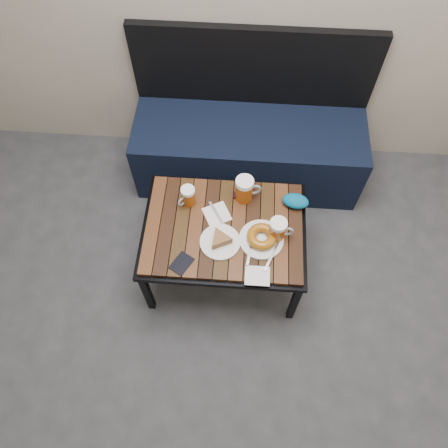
# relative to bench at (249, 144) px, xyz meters

# --- Properties ---
(room_shell) EXTENTS (4.00, 4.00, 4.00)m
(room_shell) POSITION_rel_bench_xyz_m (-0.08, -1.26, 1.48)
(room_shell) COLOR gray
(room_shell) RESTS_ON ground
(bench) EXTENTS (1.40, 0.50, 0.95)m
(bench) POSITION_rel_bench_xyz_m (0.00, 0.00, 0.00)
(bench) COLOR black
(bench) RESTS_ON ground
(cafe_table) EXTENTS (0.84, 0.62, 0.47)m
(cafe_table) POSITION_rel_bench_xyz_m (-0.11, -0.72, 0.16)
(cafe_table) COLOR black
(cafe_table) RESTS_ON ground
(beer_mug_left) EXTENTS (0.10, 0.10, 0.12)m
(beer_mug_left) POSITION_rel_bench_xyz_m (-0.30, -0.59, 0.26)
(beer_mug_left) COLOR #98430C
(beer_mug_left) RESTS_ON cafe_table
(beer_mug_centre) EXTENTS (0.14, 0.11, 0.15)m
(beer_mug_centre) POSITION_rel_bench_xyz_m (-0.01, -0.54, 0.27)
(beer_mug_centre) COLOR #98430C
(beer_mug_centre) RESTS_ON cafe_table
(beer_mug_right) EXTENTS (0.12, 0.08, 0.14)m
(beer_mug_right) POSITION_rel_bench_xyz_m (0.16, -0.76, 0.27)
(beer_mug_right) COLOR #98430C
(beer_mug_right) RESTS_ON cafe_table
(plate_pie) EXTENTS (0.20, 0.20, 0.06)m
(plate_pie) POSITION_rel_bench_xyz_m (-0.12, -0.82, 0.22)
(plate_pie) COLOR white
(plate_pie) RESTS_ON cafe_table
(plate_bagel) EXTENTS (0.22, 0.29, 0.06)m
(plate_bagel) POSITION_rel_bench_xyz_m (0.09, -0.79, 0.22)
(plate_bagel) COLOR white
(plate_bagel) RESTS_ON cafe_table
(napkin_left) EXTENTS (0.17, 0.17, 0.01)m
(napkin_left) POSITION_rel_bench_xyz_m (-0.15, -0.65, 0.20)
(napkin_left) COLOR white
(napkin_left) RESTS_ON cafe_table
(napkin_right) EXTENTS (0.12, 0.10, 0.01)m
(napkin_right) POSITION_rel_bench_xyz_m (0.07, -0.98, 0.20)
(napkin_right) COLOR white
(napkin_right) RESTS_ON cafe_table
(passport_navy) EXTENTS (0.12, 0.14, 0.01)m
(passport_navy) POSITION_rel_bench_xyz_m (-0.30, -0.94, 0.20)
(passport_navy) COLOR black
(passport_navy) RESTS_ON cafe_table
(passport_burgundy) EXTENTS (0.12, 0.15, 0.01)m
(passport_burgundy) POSITION_rel_bench_xyz_m (-0.01, -0.50, 0.20)
(passport_burgundy) COLOR black
(passport_burgundy) RESTS_ON cafe_table
(knit_pouch) EXTENTS (0.15, 0.11, 0.06)m
(knit_pouch) POSITION_rel_bench_xyz_m (0.25, -0.56, 0.23)
(knit_pouch) COLOR #05508C
(knit_pouch) RESTS_ON cafe_table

